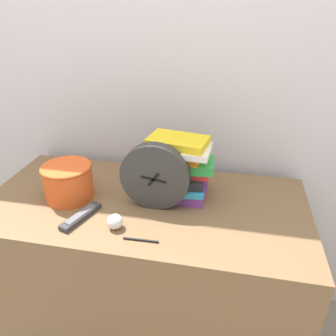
{
  "coord_description": "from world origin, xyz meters",
  "views": [
    {
      "loc": [
        0.32,
        -0.75,
        1.51
      ],
      "look_at": [
        0.09,
        0.35,
        0.92
      ],
      "focal_mm": 35.0,
      "sensor_mm": 36.0,
      "label": 1
    }
  ],
  "objects_px": {
    "basket": "(68,181)",
    "pen": "(141,240)",
    "desk_clock": "(155,177)",
    "crumpled_paper_ball": "(115,222)",
    "book_stack": "(181,168)",
    "tv_remote": "(81,216)"
  },
  "relations": [
    {
      "from": "basket",
      "to": "pen",
      "type": "height_order",
      "value": "basket"
    },
    {
      "from": "desk_clock",
      "to": "crumpled_paper_ball",
      "type": "relative_size",
      "value": 4.75
    },
    {
      "from": "book_stack",
      "to": "crumpled_paper_ball",
      "type": "bearing_deg",
      "value": -125.41
    },
    {
      "from": "desk_clock",
      "to": "tv_remote",
      "type": "xyz_separation_m",
      "value": [
        -0.25,
        -0.13,
        -0.12
      ]
    },
    {
      "from": "tv_remote",
      "to": "book_stack",
      "type": "bearing_deg",
      "value": 35.44
    },
    {
      "from": "desk_clock",
      "to": "tv_remote",
      "type": "relative_size",
      "value": 1.4
    },
    {
      "from": "book_stack",
      "to": "basket",
      "type": "distance_m",
      "value": 0.46
    },
    {
      "from": "tv_remote",
      "to": "basket",
      "type": "bearing_deg",
      "value": 129.21
    },
    {
      "from": "desk_clock",
      "to": "basket",
      "type": "distance_m",
      "value": 0.36
    },
    {
      "from": "desk_clock",
      "to": "pen",
      "type": "height_order",
      "value": "desk_clock"
    },
    {
      "from": "tv_remote",
      "to": "crumpled_paper_ball",
      "type": "bearing_deg",
      "value": -10.89
    },
    {
      "from": "book_stack",
      "to": "tv_remote",
      "type": "height_order",
      "value": "book_stack"
    },
    {
      "from": "pen",
      "to": "book_stack",
      "type": "bearing_deg",
      "value": 75.62
    },
    {
      "from": "basket",
      "to": "tv_remote",
      "type": "xyz_separation_m",
      "value": [
        0.11,
        -0.13,
        -0.07
      ]
    },
    {
      "from": "crumpled_paper_ball",
      "to": "pen",
      "type": "bearing_deg",
      "value": -24.68
    },
    {
      "from": "book_stack",
      "to": "pen",
      "type": "distance_m",
      "value": 0.35
    },
    {
      "from": "crumpled_paper_ball",
      "to": "tv_remote",
      "type": "bearing_deg",
      "value": 169.11
    },
    {
      "from": "basket",
      "to": "pen",
      "type": "distance_m",
      "value": 0.42
    },
    {
      "from": "crumpled_paper_ball",
      "to": "pen",
      "type": "xyz_separation_m",
      "value": [
        0.11,
        -0.05,
        -0.02
      ]
    },
    {
      "from": "desk_clock",
      "to": "basket",
      "type": "height_order",
      "value": "desk_clock"
    },
    {
      "from": "desk_clock",
      "to": "pen",
      "type": "distance_m",
      "value": 0.25
    },
    {
      "from": "crumpled_paper_ball",
      "to": "pen",
      "type": "relative_size",
      "value": 0.46
    }
  ]
}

